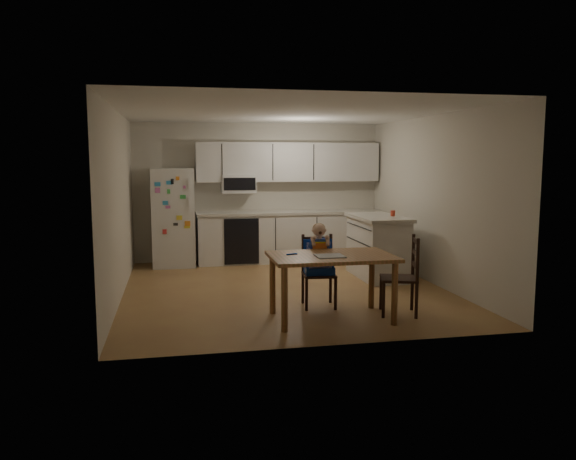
# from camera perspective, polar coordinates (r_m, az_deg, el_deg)

# --- Properties ---
(room) EXTENTS (4.52, 5.01, 2.51)m
(room) POSITION_cam_1_polar(r_m,az_deg,el_deg) (8.38, -0.98, 3.06)
(room) COLOR #96653C
(room) RESTS_ON ground
(refrigerator) EXTENTS (0.72, 0.70, 1.70)m
(refrigerator) POSITION_cam_1_polar(r_m,az_deg,el_deg) (9.94, -11.58, 1.26)
(refrigerator) COLOR silver
(refrigerator) RESTS_ON ground
(kitchen_run) EXTENTS (3.37, 0.62, 2.15)m
(kitchen_run) POSITION_cam_1_polar(r_m,az_deg,el_deg) (10.23, -0.01, 1.73)
(kitchen_run) COLOR silver
(kitchen_run) RESTS_ON ground
(kitchen_island) EXTENTS (0.69, 1.32, 0.97)m
(kitchen_island) POSITION_cam_1_polar(r_m,az_deg,el_deg) (8.93, 9.09, -1.66)
(kitchen_island) COLOR silver
(kitchen_island) RESTS_ON ground
(red_cup) EXTENTS (0.07, 0.07, 0.09)m
(red_cup) POSITION_cam_1_polar(r_m,az_deg,el_deg) (8.87, 10.60, 1.68)
(red_cup) COLOR red
(red_cup) RESTS_ON kitchen_island
(dining_table) EXTENTS (1.42, 0.91, 0.76)m
(dining_table) POSITION_cam_1_polar(r_m,az_deg,el_deg) (6.50, 4.44, -3.43)
(dining_table) COLOR brown
(dining_table) RESTS_ON ground
(napkin) EXTENTS (0.32, 0.27, 0.01)m
(napkin) POSITION_cam_1_polar(r_m,az_deg,el_deg) (6.37, 4.26, -2.65)
(napkin) COLOR #B4B4B9
(napkin) RESTS_ON dining_table
(toddler_spoon) EXTENTS (0.12, 0.06, 0.02)m
(toddler_spoon) POSITION_cam_1_polar(r_m,az_deg,el_deg) (6.47, 0.32, -2.46)
(toddler_spoon) COLOR #0E37AB
(toddler_spoon) RESTS_ON dining_table
(chair_booster) EXTENTS (0.44, 0.44, 1.06)m
(chair_booster) POSITION_cam_1_polar(r_m,az_deg,el_deg) (7.09, 3.12, -2.66)
(chair_booster) COLOR black
(chair_booster) RESTS_ON ground
(chair_side) EXTENTS (0.52, 0.52, 0.95)m
(chair_side) POSITION_cam_1_polar(r_m,az_deg,el_deg) (6.86, 11.98, -4.03)
(chair_side) COLOR black
(chair_side) RESTS_ON ground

